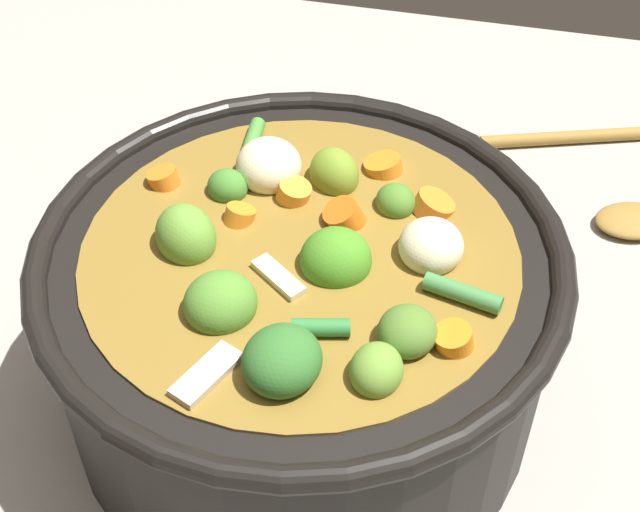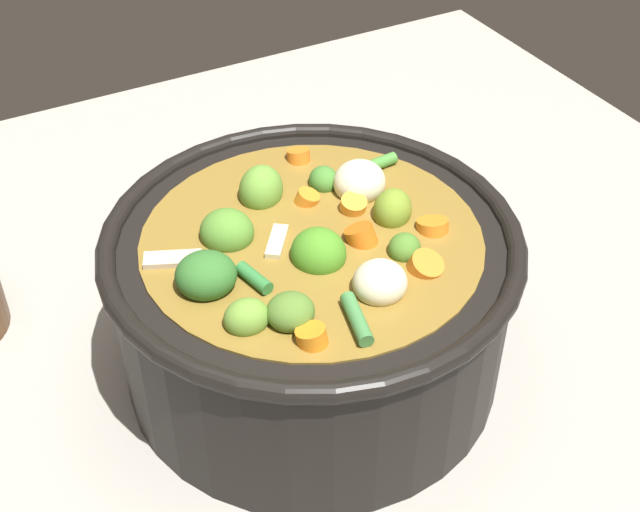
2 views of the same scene
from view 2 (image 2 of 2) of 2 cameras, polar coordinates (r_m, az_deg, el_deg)
ground_plane at (r=0.78m, az=-0.48°, el=-6.99°), size 1.10×1.10×0.00m
cooking_pot at (r=0.72m, az=-0.52°, el=-2.73°), size 0.33×0.33×0.17m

